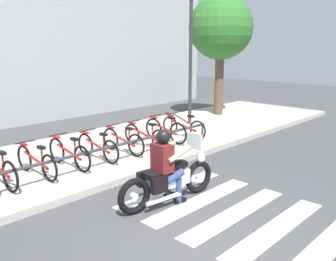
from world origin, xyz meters
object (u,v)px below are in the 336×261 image
(bicycle_5, at_px, (145,136))
(bike_rack, at_px, (124,144))
(street_lamp, at_px, (191,49))
(bicycle_1, at_px, (36,161))
(bicycle_2, at_px, (69,153))
(bicycle_3, at_px, (98,147))
(bicycle_6, at_px, (165,130))
(rider, at_px, (166,161))
(bicycle_4, at_px, (123,141))
(motorcycle, at_px, (169,179))
(tree_near_rack, at_px, (221,28))
(bicycle_7, at_px, (183,127))

(bicycle_5, distance_m, bike_rack, 1.33)
(bike_rack, height_order, street_lamp, street_lamp)
(bicycle_1, height_order, bicycle_2, bicycle_2)
(bicycle_1, height_order, bicycle_3, bicycle_1)
(bicycle_3, relative_size, bicycle_6, 0.99)
(rider, xyz_separation_m, bicycle_6, (2.84, 2.79, -0.33))
(rider, distance_m, bike_rack, 2.39)
(bicycle_2, bearing_deg, bicycle_1, 179.95)
(bicycle_4, bearing_deg, bike_rack, -125.96)
(bicycle_1, xyz_separation_m, bicycle_5, (3.22, 0.00, -0.00))
(bicycle_3, relative_size, bike_rack, 0.26)
(bicycle_1, bearing_deg, bike_rack, -15.41)
(bicycle_5, bearing_deg, bicycle_1, -179.99)
(bike_rack, bearing_deg, bicycle_3, 125.98)
(motorcycle, height_order, bicycle_2, motorcycle)
(rider, relative_size, bicycle_5, 0.87)
(rider, distance_m, tree_near_rack, 9.17)
(bicycle_1, height_order, bicycle_6, bicycle_6)
(bicycle_3, bearing_deg, motorcycle, -97.02)
(tree_near_rack, bearing_deg, bicycle_5, -164.30)
(bicycle_7, distance_m, bike_rack, 2.87)
(rider, bearing_deg, bicycle_3, 81.43)
(rider, relative_size, bicycle_4, 0.91)
(bicycle_7, bearing_deg, motorcycle, -141.86)
(bicycle_5, bearing_deg, tree_near_rack, 15.70)
(bicycle_4, distance_m, bicycle_7, 2.42)
(bicycle_3, relative_size, tree_near_rack, 0.32)
(rider, height_order, bicycle_4, rider)
(rider, xyz_separation_m, bike_rack, (0.82, 2.23, -0.26))
(bicycle_1, distance_m, bike_rack, 2.09)
(bicycle_3, height_order, tree_near_rack, tree_near_rack)
(bicycle_2, height_order, tree_near_rack, tree_near_rack)
(bicycle_2, xyz_separation_m, bicycle_6, (3.22, -0.00, 0.01))
(bicycle_4, distance_m, tree_near_rack, 7.26)
(bicycle_1, relative_size, bicycle_6, 1.02)
(bicycle_1, xyz_separation_m, bicycle_6, (4.03, -0.00, 0.02))
(tree_near_rack, bearing_deg, bike_rack, -162.62)
(bicycle_6, bearing_deg, street_lamp, 25.31)
(street_lamp, bearing_deg, bicycle_2, -168.43)
(bicycle_5, height_order, bike_rack, bicycle_5)
(bicycle_1, height_order, bicycle_7, bicycle_1)
(motorcycle, height_order, bicycle_4, motorcycle)
(bicycle_1, bearing_deg, street_lamp, 10.16)
(bicycle_4, bearing_deg, bicycle_3, 179.98)
(motorcycle, xyz_separation_m, street_lamp, (5.22, 3.96, 2.36))
(motorcycle, xyz_separation_m, bicycle_7, (3.57, 2.80, 0.01))
(bicycle_2, bearing_deg, bicycle_7, 0.01)
(bicycle_1, xyz_separation_m, bicycle_3, (1.61, -0.00, -0.00))
(rider, relative_size, bicycle_2, 0.88)
(bicycle_2, height_order, bicycle_5, bicycle_2)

